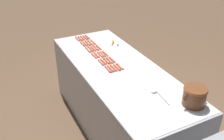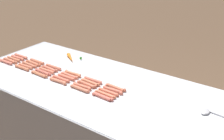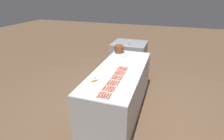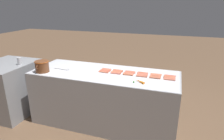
{
  "view_description": "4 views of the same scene",
  "coord_description": "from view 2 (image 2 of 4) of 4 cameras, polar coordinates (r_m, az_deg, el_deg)",
  "views": [
    {
      "loc": [
        1.25,
        2.31,
        2.33
      ],
      "look_at": [
        0.12,
        0.07,
        0.91
      ],
      "focal_mm": 42.15,
      "sensor_mm": 36.0,
      "label": 1
    },
    {
      "loc": [
        1.41,
        0.98,
        1.81
      ],
      "look_at": [
        -0.12,
        -0.1,
        0.96
      ],
      "focal_mm": 46.49,
      "sensor_mm": 36.0,
      "label": 2
    },
    {
      "loc": [
        0.82,
        -2.95,
        2.21
      ],
      "look_at": [
        -0.09,
        -0.18,
        0.92
      ],
      "focal_mm": 28.47,
      "sensor_mm": 36.0,
      "label": 3
    },
    {
      "loc": [
        -2.66,
        -1.02,
        1.89
      ],
      "look_at": [
        0.06,
        -0.11,
        0.91
      ],
      "focal_mm": 31.23,
      "sensor_mm": 36.0,
      "label": 4
    }
  ],
  "objects": [
    {
      "name": "hot_dog_21",
      "position": [
        2.11,
        -9.99,
        -1.71
      ],
      "size": [
        0.03,
        0.16,
        0.02
      ],
      "color": "#D76A52",
      "rests_on": "griddle_counter"
    },
    {
      "name": "hot_dog_22",
      "position": [
        1.99,
        -5.91,
        -3.19
      ],
      "size": [
        0.03,
        0.16,
        0.02
      ],
      "color": "#D0694E",
      "rests_on": "griddle_counter"
    },
    {
      "name": "hot_dog_19",
      "position": [
        2.38,
        -16.64,
        0.74
      ],
      "size": [
        0.03,
        0.16,
        0.02
      ],
      "color": "#C96E51",
      "rests_on": "griddle_counter"
    },
    {
      "name": "hot_dog_6",
      "position": [
        2.56,
        -18.06,
        2.3
      ],
      "size": [
        0.03,
        0.16,
        0.02
      ],
      "color": "#CD6953",
      "rests_on": "griddle_counter"
    },
    {
      "name": "serving_spoon",
      "position": [
        1.79,
        19.23,
        -8.16
      ],
      "size": [
        0.07,
        0.27,
        0.02
      ],
      "color": "#B7B7BC",
      "rests_on": "griddle_counter"
    },
    {
      "name": "hot_dog_17",
      "position": [
        1.9,
        -0.69,
        -4.37
      ],
      "size": [
        0.03,
        0.16,
        0.02
      ],
      "color": "#D4674D",
      "rests_on": "griddle_counter"
    },
    {
      "name": "hot_dog_8",
      "position": [
        2.28,
        -12.19,
        0.24
      ],
      "size": [
        0.03,
        0.16,
        0.02
      ],
      "color": "#CD6C54",
      "rests_on": "griddle_counter"
    },
    {
      "name": "hot_dog_23",
      "position": [
        1.88,
        -1.33,
        -4.8
      ],
      "size": [
        0.03,
        0.16,
        0.02
      ],
      "color": "#D77151",
      "rests_on": "griddle_counter"
    },
    {
      "name": "hot_dog_29",
      "position": [
        1.85,
        -1.87,
        -5.27
      ],
      "size": [
        0.03,
        0.16,
        0.02
      ],
      "color": "#D76655",
      "rests_on": "griddle_counter"
    },
    {
      "name": "carrot",
      "position": [
        2.45,
        -8.03,
        2.34
      ],
      "size": [
        0.12,
        0.16,
        0.03
      ],
      "color": "orange",
      "rests_on": "griddle_counter"
    },
    {
      "name": "hot_dog_14",
      "position": [
        2.26,
        -12.76,
        -0.09
      ],
      "size": [
        0.03,
        0.16,
        0.02
      ],
      "color": "#D57154",
      "rests_on": "griddle_counter"
    },
    {
      "name": "hot_dog_26",
      "position": [
        2.21,
        -14.1,
        -0.82
      ],
      "size": [
        0.03,
        0.16,
        0.02
      ],
      "color": "#CE704D",
      "rests_on": "griddle_counter"
    },
    {
      "name": "hot_dog_3",
      "position": [
        2.17,
        -7.73,
        -0.71
      ],
      "size": [
        0.03,
        0.16,
        0.02
      ],
      "color": "#D3714D",
      "rests_on": "griddle_counter"
    },
    {
      "name": "hot_dog_20",
      "position": [
        2.24,
        -13.42,
        -0.4
      ],
      "size": [
        0.03,
        0.16,
        0.02
      ],
      "color": "#CE6755",
      "rests_on": "griddle_counter"
    },
    {
      "name": "hot_dog_2",
      "position": [
        2.31,
        -11.44,
        0.58
      ],
      "size": [
        0.02,
        0.16,
        0.02
      ],
      "color": "#CF6A4F",
      "rests_on": "griddle_counter"
    },
    {
      "name": "hot_dog_18",
      "position": [
        2.52,
        -19.39,
        1.75
      ],
      "size": [
        0.03,
        0.16,
        0.02
      ],
      "color": "#CC6C4D",
      "rests_on": "griddle_counter"
    },
    {
      "name": "hot_dog_16",
      "position": [
        2.01,
        -4.99,
        -2.8
      ],
      "size": [
        0.03,
        0.16,
        0.02
      ],
      "color": "#CC694E",
      "rests_on": "griddle_counter"
    },
    {
      "name": "hot_dog_11",
      "position": [
        1.93,
        0.16,
        -3.97
      ],
      "size": [
        0.03,
        0.16,
        0.02
      ],
      "color": "#CB634E",
      "rests_on": "griddle_counter"
    },
    {
      "name": "hot_dog_9",
      "position": [
        2.15,
        -8.38,
        -1.07
      ],
      "size": [
        0.03,
        0.16,
        0.02
      ],
      "color": "#D46F56",
      "rests_on": "griddle_counter"
    },
    {
      "name": "hot_dog_27",
      "position": [
        2.08,
        -10.57,
        -2.13
      ],
      "size": [
        0.03,
        0.16,
        0.02
      ],
      "color": "#CE7052",
      "rests_on": "griddle_counter"
    },
    {
      "name": "hot_dog_1",
      "position": [
        2.44,
        -14.53,
        1.64
      ],
      "size": [
        0.03,
        0.16,
        0.02
      ],
      "color": "#CE7051",
      "rests_on": "griddle_counter"
    },
    {
      "name": "hot_dog_25",
      "position": [
        2.36,
        -17.3,
        0.45
      ],
      "size": [
        0.03,
        0.16,
        0.02
      ],
      "color": "#D3714E",
      "rests_on": "griddle_counter"
    },
    {
      "name": "hot_dog_5",
      "position": [
        1.96,
        0.71,
        -3.48
      ],
      "size": [
        0.03,
        0.16,
        0.02
      ],
      "color": "#D16D4E",
      "rests_on": "griddle_counter"
    },
    {
      "name": "hot_dog_10",
      "position": [
        2.03,
        -4.3,
        -2.43
      ],
      "size": [
        0.03,
        0.16,
        0.02
      ],
      "color": "#D37250",
      "rests_on": "griddle_counter"
    },
    {
      "name": "hot_dog_0",
      "position": [
        2.59,
        -17.48,
        2.61
      ],
      "size": [
        0.03,
        0.16,
        0.02
      ],
      "color": "#D36E55",
      "rests_on": "griddle_counter"
    },
    {
      "name": "hot_dog_28",
      "position": [
        1.96,
        -6.36,
        -3.66
      ],
      "size": [
        0.03,
        0.16,
        0.02
      ],
      "color": "#CA7053",
      "rests_on": "griddle_counter"
    },
    {
      "name": "hot_dog_24",
      "position": [
        2.51,
        -20.19,
        1.51
      ],
      "size": [
        0.02,
        0.16,
        0.02
      ],
      "color": "#D46B56",
      "rests_on": "griddle_counter"
    },
    {
      "name": "hot_dog_15",
      "position": [
        2.13,
        -9.0,
        -1.38
      ],
      "size": [
        0.03,
        0.16,
        0.02
      ],
      "color": "#D4684F",
      "rests_on": "griddle_counter"
    },
    {
      "name": "hot_dog_7",
      "position": [
        2.42,
        -15.23,
        1.31
      ],
      "size": [
        0.03,
        0.16,
        0.02
      ],
      "color": "#CD6E4E",
      "rests_on": "griddle_counter"
    },
    {
      "name": "hot_dog_12",
      "position": [
        2.55,
        -18.78,
        2.06
      ],
      "size": [
        0.02,
        0.16,
        0.02
      ],
      "color": "#CA7252",
      "rests_on": "griddle_counter"
    },
    {
      "name": "hot_dog_4",
      "position": [
        2.06,
        -3.77,
        -2.0
      ],
      "size": [
        0.03,
        0.16,
        0.02
      ],
      "color": "#D36A56",
      "rests_on": "griddle_counter"
    },
    {
      "name": "hot_dog_13",
      "position": [
        2.4,
        -15.94,
        1.01
      ],
      "size": [
        0.03,
        0.16,
        0.02
      ],
      "color": "#C96D50",
      "rests_on": "griddle_counter"
    }
  ]
}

